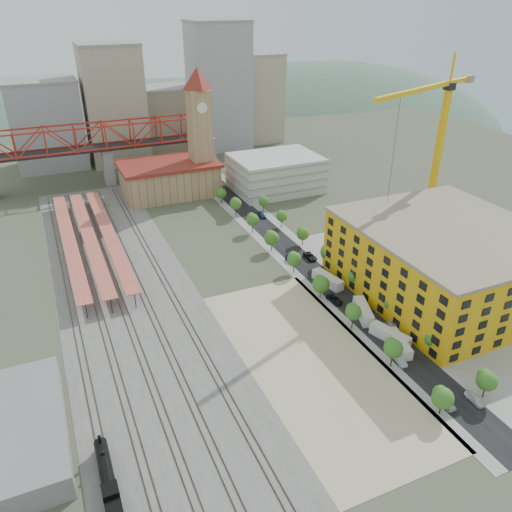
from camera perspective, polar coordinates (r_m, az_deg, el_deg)
name	(u,v)px	position (r m, az deg, el deg)	size (l,w,h in m)	color
ground	(268,288)	(136.57, 1.39, -3.71)	(400.00, 400.00, 0.00)	#474C38
ballast_strip	(123,285)	(142.58, -14.94, -3.27)	(36.00, 165.00, 0.06)	#605E59
dirt_lot	(312,360)	(112.33, 6.46, -11.78)	(28.00, 67.00, 0.06)	tan
street_asphalt	(294,254)	(154.57, 4.41, 0.20)	(12.00, 170.00, 0.06)	black
sidewalk_west	(278,258)	(152.31, 2.58, -0.19)	(3.00, 170.00, 0.04)	gray
sidewalk_east	(310,251)	(157.01, 6.19, 0.57)	(3.00, 170.00, 0.04)	gray
construction_pad	(448,288)	(146.18, 21.11, -3.48)	(50.00, 90.00, 0.06)	gray
rail_tracks	(117,286)	(142.36, -15.65, -3.37)	(26.56, 160.00, 0.18)	#382B23
platform_canopies	(89,237)	(164.86, -18.53, 2.12)	(16.00, 80.00, 4.12)	#DC5E54
station_hall	(170,178)	(203.16, -9.86, 8.75)	(38.00, 24.00, 13.10)	tan
clock_tower	(199,120)	(198.79, -6.49, 15.17)	(12.00, 12.00, 52.00)	tan
parking_garage	(276,173)	(205.57, 2.26, 9.46)	(34.00, 26.00, 14.00)	silver
truss_bridge	(105,139)	(218.16, -16.92, 12.64)	(94.00, 9.60, 25.60)	gray
construction_building	(446,260)	(139.87, 20.86, -0.46)	(44.60, 50.60, 18.80)	gold
street_trees	(310,269)	(146.94, 6.23, -1.45)	(15.40, 124.40, 8.00)	#24651E
skyline	(159,107)	(258.79, -10.99, 16.42)	(133.00, 46.00, 60.00)	#9EA0A3
distant_hills	(181,207)	(406.50, -8.56, 5.57)	(647.00, 264.00, 227.00)	#4C6B59
locomotive	(108,482)	(90.94, -16.53, -23.49)	(2.53, 19.55, 4.89)	black
tower_crane	(437,131)	(162.97, 19.93, 13.28)	(50.19, 21.21, 56.78)	yellow
site_trailer_a	(399,344)	(118.73, 16.03, -9.62)	(2.45, 9.31, 2.55)	silver
site_trailer_b	(390,335)	(120.66, 15.06, -8.75)	(2.59, 9.85, 2.70)	silver
site_trailer_c	(363,311)	(127.39, 12.16, -6.20)	(2.73, 10.36, 2.84)	silver
site_trailer_d	(328,280)	(139.20, 8.18, -2.70)	(2.69, 10.23, 2.80)	silver
car_0	(445,402)	(107.60, 20.84, -15.38)	(1.85, 4.59, 1.56)	silver
car_1	(400,360)	(114.99, 16.10, -11.35)	(1.56, 4.48, 1.48)	#9D9CA1
car_2	(335,300)	(132.00, 8.97, -4.94)	(2.36, 5.12, 1.42)	black
car_3	(292,260)	(149.66, 4.16, -0.45)	(2.15, 5.29, 1.53)	#1B1E4F
car_4	(475,399)	(110.53, 23.73, -14.72)	(1.80, 4.47, 1.52)	white
car_5	(393,328)	(124.35, 15.35, -7.93)	(1.59, 4.57, 1.50)	gray
car_6	(310,256)	(152.11, 6.21, -0.06)	(2.54, 5.52, 1.53)	black
car_7	(262,215)	(180.36, 0.71, 4.68)	(1.99, 4.89, 1.42)	navy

